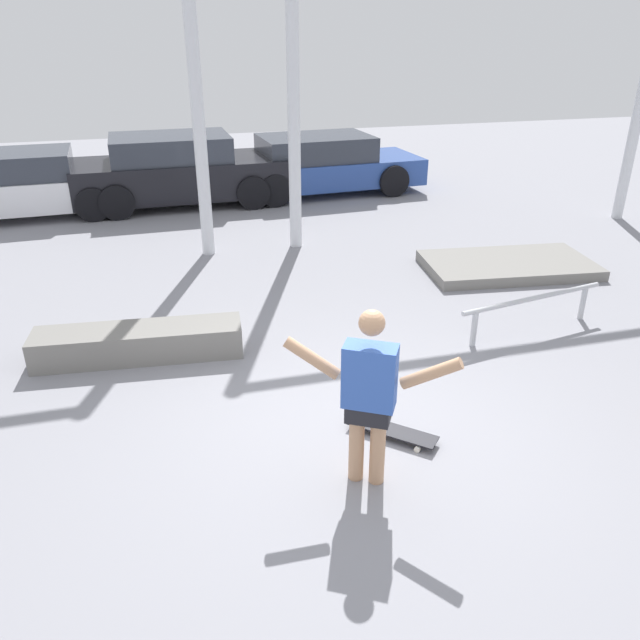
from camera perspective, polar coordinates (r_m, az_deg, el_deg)
name	(u,v)px	position (r m, az deg, el deg)	size (l,w,h in m)	color
ground_plane	(354,434)	(5.89, 3.16, -10.34)	(36.00, 36.00, 0.00)	gray
skateboarder	(369,392)	(4.89, 4.52, -6.58)	(1.25, 0.78, 1.55)	tan
skateboard	(392,431)	(5.84, 6.61, -10.03)	(0.75, 0.73, 0.08)	black
grind_box	(139,343)	(7.35, -16.22, -2.00)	(2.31, 0.53, 0.36)	slate
manual_pad	(508,265)	(10.07, 16.82, 4.81)	(2.54, 1.37, 0.16)	slate
grind_rail	(533,305)	(7.99, 18.86, 1.35)	(2.08, 0.43, 0.47)	#B7BABF
canopy_support_right	(489,24)	(11.41, 15.17, 24.63)	(6.68, 0.20, 5.42)	silver
parked_car_white	(18,185)	(13.75, -25.87, 11.05)	(4.26, 1.99, 1.24)	white
parked_car_black	(179,171)	(13.65, -12.77, 13.18)	(4.34, 2.03, 1.42)	black
parked_car_blue	(321,165)	(14.28, 0.07, 14.00)	(4.43, 2.10, 1.26)	#284793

